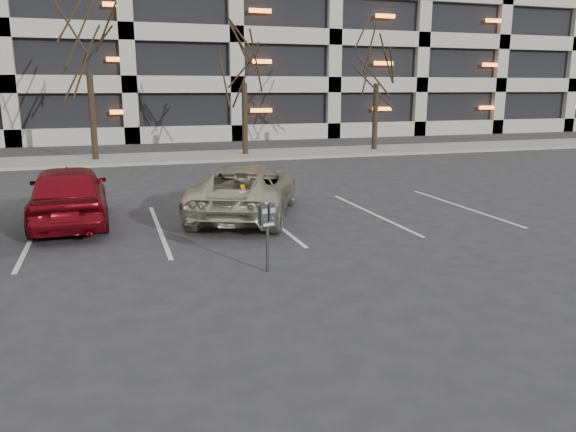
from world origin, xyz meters
The scene contains 10 objects.
ground centered at (0.00, 0.00, 0.00)m, with size 140.00×140.00×0.00m, color #28282B.
sidewalk centered at (0.00, 16.00, 0.06)m, with size 80.00×4.00×0.12m, color gray.
stall_lines centered at (-1.40, 2.30, 0.01)m, with size 16.90×5.20×0.00m.
parking_garage centered at (12.00, 33.84, 9.26)m, with size 52.00×20.00×19.00m.
tree_b centered at (-3.00, 16.00, 6.43)m, with size 3.91×3.91×8.89m.
tree_c centered at (4.00, 16.00, 5.65)m, with size 3.44×3.44×7.82m.
tree_d centered at (11.00, 16.00, 5.64)m, with size 3.44×3.44×7.81m.
parking_meter centered at (0.20, -1.53, 0.96)m, with size 0.34×0.21×1.25m.
suv_silver centered at (0.89, 3.06, 0.69)m, with size 4.07×5.48×1.39m.
car_red centered at (-3.42, 3.50, 0.76)m, with size 1.79×4.45×1.52m, color maroon.
Camera 1 is at (-2.42, -10.96, 3.28)m, focal length 35.00 mm.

